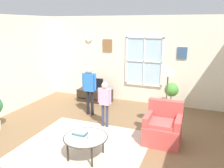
% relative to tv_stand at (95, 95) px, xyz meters
% --- Properties ---
extents(ground_plane, '(6.56, 6.78, 0.02)m').
position_rel_tv_stand_xyz_m(ground_plane, '(1.14, -2.61, -0.21)').
color(ground_plane, brown).
extents(back_wall, '(5.96, 0.17, 2.74)m').
position_rel_tv_stand_xyz_m(back_wall, '(1.15, 0.54, 1.17)').
color(back_wall, silver).
rests_on(back_wall, ground_plane).
extents(area_rug, '(2.56, 2.34, 0.01)m').
position_rel_tv_stand_xyz_m(area_rug, '(1.02, -2.74, -0.20)').
color(area_rug, '#C6B29E').
rests_on(area_rug, ground_plane).
extents(tv_stand, '(1.12, 0.48, 0.40)m').
position_rel_tv_stand_xyz_m(tv_stand, '(0.00, 0.00, 0.00)').
color(tv_stand, '#2D2319').
rests_on(tv_stand, ground_plane).
extents(television, '(0.58, 0.08, 0.38)m').
position_rel_tv_stand_xyz_m(television, '(0.00, -0.00, 0.40)').
color(television, '#4C4C4C').
rests_on(television, tv_stand).
extents(armchair, '(0.76, 0.74, 0.87)m').
position_rel_tv_stand_xyz_m(armchair, '(2.52, -1.90, 0.13)').
color(armchair, '#D14C47').
rests_on(armchair, ground_plane).
extents(coffee_table, '(0.85, 0.85, 0.43)m').
position_rel_tv_stand_xyz_m(coffee_table, '(1.25, -3.05, 0.20)').
color(coffee_table, '#99B2B7').
rests_on(coffee_table, ground_plane).
extents(book_stack, '(0.28, 0.19, 0.06)m').
position_rel_tv_stand_xyz_m(book_stack, '(1.11, -3.00, 0.26)').
color(book_stack, '#466E82').
rests_on(book_stack, coffee_table).
extents(cup, '(0.08, 0.08, 0.10)m').
position_rel_tv_stand_xyz_m(cup, '(1.37, -3.12, 0.28)').
color(cup, white).
rests_on(cup, coffee_table).
extents(remote_near_books, '(0.07, 0.15, 0.02)m').
position_rel_tv_stand_xyz_m(remote_near_books, '(1.18, -2.93, 0.24)').
color(remote_near_books, black).
rests_on(remote_near_books, coffee_table).
extents(person_pink_shirt, '(0.35, 0.16, 1.15)m').
position_rel_tv_stand_xyz_m(person_pink_shirt, '(1.06, -1.67, 0.52)').
color(person_pink_shirt, '#333851').
rests_on(person_pink_shirt, ground_plane).
extents(person_blue_shirt, '(0.42, 0.19, 1.39)m').
position_rel_tv_stand_xyz_m(person_blue_shirt, '(0.37, -1.11, 0.67)').
color(person_blue_shirt, black).
rests_on(person_blue_shirt, ground_plane).
extents(potted_plant_by_window, '(0.40, 0.40, 0.84)m').
position_rel_tv_stand_xyz_m(potted_plant_by_window, '(2.44, 0.05, 0.25)').
color(potted_plant_by_window, '#9E6B4C').
rests_on(potted_plant_by_window, ground_plane).
extents(floor_lamp, '(0.32, 0.32, 1.60)m').
position_rel_tv_stand_xyz_m(floor_lamp, '(2.50, -1.39, 1.14)').
color(floor_lamp, black).
rests_on(floor_lamp, ground_plane).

